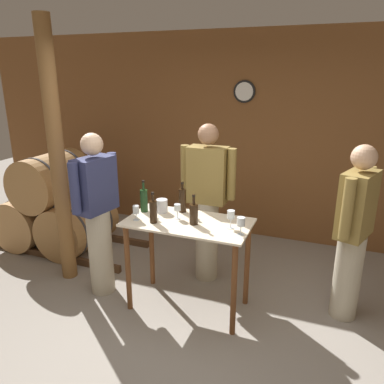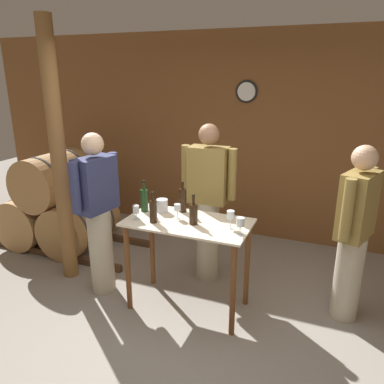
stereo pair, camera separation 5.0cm
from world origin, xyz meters
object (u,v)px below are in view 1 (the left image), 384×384
Objects in this scene: wine_bottle_center at (182,200)px; wine_glass_near_right at (231,215)px; wine_glass_near_center at (177,208)px; person_visitor_bearded at (97,212)px; wine_bottle_right at (194,213)px; wine_glass_far_side at (241,222)px; person_host at (207,200)px; wooden_post at (57,158)px; ice_bucket at (162,206)px; wine_bottle_far_left at (144,200)px; wine_bottle_left at (153,211)px; person_visitor_with_scarf at (354,231)px; wine_glass_near_left at (136,210)px.

wine_glass_near_right is at bearing -21.86° from wine_bottle_center.
wine_glass_near_center is 0.83m from person_visitor_bearded.
wine_glass_far_side is at bearing -9.65° from wine_bottle_right.
wine_glass_near_center is 0.57m from person_host.
wine_glass_far_side is at bearing -4.87° from wooden_post.
wooden_post is 20.98× the size of ice_bucket.
wine_bottle_left is at bearing -46.24° from wine_bottle_far_left.
person_host is (0.27, 0.72, -0.10)m from wine_bottle_left.
wine_glass_near_center is (1.33, -0.02, -0.36)m from wooden_post.
wine_glass_near_right is 1.34m from person_visitor_bearded.
wooden_post is at bearing -159.78° from person_host.
person_visitor_with_scarf is at bearing 8.61° from ice_bucket.
wine_bottle_left is 0.77m from person_host.
person_host reaches higher than person_visitor_with_scarf.
wine_bottle_center is 0.73m from wine_glass_far_side.
wooden_post reaches higher than wine_bottle_right.
wine_bottle_left is 1.04× the size of wine_bottle_right.
person_host reaches higher than wine_bottle_right.
person_visitor_bearded is at bearing -178.49° from wine_bottle_right.
wine_glass_near_right is at bearing -158.37° from person_visitor_with_scarf.
person_host is at bearing 71.17° from wine_bottle_center.
wine_glass_far_side is at bearing -16.23° from ice_bucket.
person_visitor_bearded reaches higher than wine_bottle_far_left.
wine_bottle_far_left is at bearing -170.87° from person_visitor_with_scarf.
wooden_post is at bearing 175.13° from wine_glass_far_side.
wine_glass_near_right is at bearing 2.51° from person_visitor_bearded.
wine_bottle_right reaches higher than ice_bucket.
person_visitor_with_scarf is (1.42, -0.19, -0.05)m from person_host.
wooden_post reaches higher than wine_bottle_center.
wooden_post reaches higher than wine_glass_far_side.
wine_bottle_far_left reaches higher than wine_bottle_center.
wine_bottle_left is at bearing -178.61° from wine_glass_far_side.
wine_bottle_right is at bearing -162.14° from person_visitor_with_scarf.
person_visitor_with_scarf is at bearing 6.75° from wooden_post.
wine_bottle_left reaches higher than wine_glass_near_left.
wine_bottle_center reaches higher than wine_glass_near_left.
person_visitor_with_scarf reaches higher than wine_glass_far_side.
wine_bottle_far_left is 0.38m from wine_glass_near_center.
person_visitor_with_scarf is at bearing 17.31° from wine_bottle_left.
wine_bottle_right is 0.53m from wine_glass_near_left.
wine_glass_far_side is at bearing 1.39° from wine_bottle_left.
person_visitor_bearded reaches higher than wine_bottle_center.
wine_glass_near_right is at bearing -1.84° from wooden_post.
wine_glass_near_center is at bearing -166.77° from person_visitor_with_scarf.
wooden_post is 19.50× the size of wine_glass_near_center.
wine_bottle_far_left is 2.26× the size of wine_glass_near_center.
person_visitor_bearded is at bearing -144.74° from person_host.
wine_glass_near_right is at bearing 8.83° from wine_glass_near_left.
wine_glass_near_right is at bearing 5.55° from wine_bottle_right.
wine_glass_far_side is 0.87m from ice_bucket.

